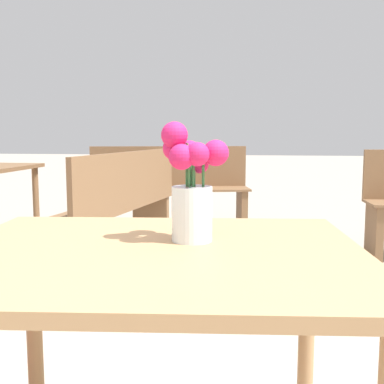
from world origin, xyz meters
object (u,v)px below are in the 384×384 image
(table_front, at_px, (155,286))
(flower_vase, at_px, (191,188))
(bench_far, at_px, (169,186))
(bench_near, at_px, (120,205))

(table_front, relative_size, flower_vase, 3.53)
(flower_vase, height_order, bench_far, flower_vase)
(bench_near, bearing_deg, bench_far, 83.78)
(table_front, xyz_separation_m, flower_vase, (0.08, 0.09, 0.23))
(table_front, bearing_deg, flower_vase, 50.86)
(flower_vase, bearing_deg, bench_far, 101.01)
(table_front, xyz_separation_m, bench_near, (-0.73, 2.28, -0.16))
(table_front, bearing_deg, bench_near, 107.82)
(bench_near, bearing_deg, flower_vase, -69.72)
(flower_vase, bearing_deg, table_front, -129.14)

